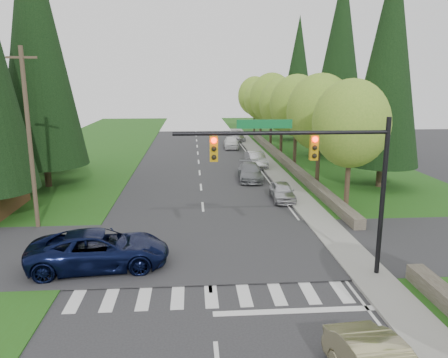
{
  "coord_description": "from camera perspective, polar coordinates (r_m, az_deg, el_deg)",
  "views": [
    {
      "loc": [
        -0.65,
        -12.42,
        8.22
      ],
      "look_at": [
        1.12,
        11.44,
        2.8
      ],
      "focal_mm": 35.0,
      "sensor_mm": 36.0,
      "label": 1
    }
  ],
  "objects": [
    {
      "name": "traffic_signal",
      "position": [
        17.94,
        12.09,
        2.08
      ],
      "size": [
        8.7,
        0.37,
        6.8
      ],
      "color": "black",
      "rests_on": "ground"
    },
    {
      "name": "decid_tree_0",
      "position": [
        28.32,
        16.26,
        6.94
      ],
      "size": [
        4.8,
        4.8,
        8.37
      ],
      "color": "#38281C",
      "rests_on": "ground"
    },
    {
      "name": "conifer_w_c",
      "position": [
        36.37,
        -23.43,
        16.61
      ],
      "size": [
        6.46,
        6.46,
        20.8
      ],
      "color": "#38281C",
      "rests_on": "ground"
    },
    {
      "name": "conifer_e_b",
      "position": [
        49.06,
        14.92,
        15.36
      ],
      "size": [
        6.12,
        6.12,
        19.8
      ],
      "color": "#38281C",
      "rests_on": "ground"
    },
    {
      "name": "conifer_w_e",
      "position": [
        42.62,
        -23.27,
        14.55
      ],
      "size": [
        5.78,
        5.78,
        18.8
      ],
      "color": "#38281C",
      "rests_on": "ground"
    },
    {
      "name": "decid_tree_5",
      "position": [
        62.25,
        4.86,
        10.24
      ],
      "size": [
        4.8,
        4.8,
        8.3
      ],
      "color": "#38281C",
      "rests_on": "ground"
    },
    {
      "name": "cross_street",
      "position": [
        22.02,
        -2.27,
        -9.17
      ],
      "size": [
        120.0,
        8.0,
        0.1
      ],
      "primitive_type": "cube",
      "color": "#28282B",
      "rests_on": "ground"
    },
    {
      "name": "parked_car_b",
      "position": [
        36.76,
        3.44,
        0.92
      ],
      "size": [
        2.23,
        4.88,
        1.38
      ],
      "primitive_type": "imported",
      "rotation": [
        0.0,
        0.0,
        -0.06
      ],
      "color": "slate",
      "rests_on": "ground"
    },
    {
      "name": "grass_west",
      "position": [
        35.65,
        -24.38,
        -1.68
      ],
      "size": [
        14.0,
        110.0,
        0.06
      ],
      "primitive_type": "cube",
      "color": "#255416",
      "rests_on": "ground"
    },
    {
      "name": "conifer_e_c",
      "position": [
        62.18,
        9.67,
        13.57
      ],
      "size": [
        5.1,
        5.1,
        16.8
      ],
      "color": "#38281C",
      "rests_on": "ground"
    },
    {
      "name": "sidewalk_east",
      "position": [
        36.17,
        7.93,
        -0.39
      ],
      "size": [
        1.8,
        80.0,
        0.13
      ],
      "primitive_type": "cube",
      "color": "gray",
      "rests_on": "ground"
    },
    {
      "name": "conifer_e_a",
      "position": [
        35.61,
        20.75,
        14.49
      ],
      "size": [
        5.44,
        5.44,
        17.8
      ],
      "color": "#38281C",
      "rests_on": "ground"
    },
    {
      "name": "ground",
      "position": [
        14.91,
        -1.11,
        -20.7
      ],
      "size": [
        120.0,
        120.0,
        0.0
      ],
      "primitive_type": "plane",
      "color": "#28282B",
      "rests_on": "ground"
    },
    {
      "name": "stone_wall_north",
      "position": [
        44.13,
        7.94,
        2.37
      ],
      "size": [
        0.7,
        40.0,
        0.7
      ],
      "primitive_type": "cube",
      "color": "#4C4438",
      "rests_on": "ground"
    },
    {
      "name": "parked_car_a",
      "position": [
        30.78,
        7.62,
        -1.62
      ],
      "size": [
        1.61,
        3.77,
        1.27
      ],
      "primitive_type": "imported",
      "rotation": [
        0.0,
        0.0,
        -0.03
      ],
      "color": "#BABBBF",
      "rests_on": "ground"
    },
    {
      "name": "suv_navy",
      "position": [
        20.48,
        -15.95,
        -8.84
      ],
      "size": [
        6.41,
        3.48,
        1.71
      ],
      "primitive_type": "imported",
      "rotation": [
        0.0,
        0.0,
        1.68
      ],
      "color": "black",
      "rests_on": "ground"
    },
    {
      "name": "decid_tree_4",
      "position": [
        55.37,
        6.23,
        10.46
      ],
      "size": [
        5.4,
        5.4,
        9.18
      ],
      "color": "#38281C",
      "rests_on": "ground"
    },
    {
      "name": "decid_tree_2",
      "position": [
        41.64,
        9.44,
        9.44
      ],
      "size": [
        5.0,
        5.0,
        8.82
      ],
      "color": "#38281C",
      "rests_on": "ground"
    },
    {
      "name": "grass_east",
      "position": [
        36.12,
        18.1,
        -0.99
      ],
      "size": [
        14.0,
        110.0,
        0.06
      ],
      "primitive_type": "cube",
      "color": "#255416",
      "rests_on": "ground"
    },
    {
      "name": "curb_east",
      "position": [
        36.0,
        6.6,
        -0.42
      ],
      "size": [
        0.2,
        80.0,
        0.13
      ],
      "primitive_type": "cube",
      "color": "gray",
      "rests_on": "ground"
    },
    {
      "name": "parked_car_e",
      "position": [
        60.36,
        1.75,
        5.55
      ],
      "size": [
        2.03,
        4.56,
        1.3
      ],
      "primitive_type": "imported",
      "rotation": [
        0.0,
        0.0,
        0.05
      ],
      "color": "#B4B4B9",
      "rests_on": "ground"
    },
    {
      "name": "decid_tree_3",
      "position": [
        48.5,
        7.6,
        9.63
      ],
      "size": [
        5.0,
        5.0,
        8.55
      ],
      "color": "#38281C",
      "rests_on": "ground"
    },
    {
      "name": "utility_pole",
      "position": [
        26.16,
        -24.07,
        4.9
      ],
      "size": [
        1.6,
        0.24,
        10.0
      ],
      "color": "#473828",
      "rests_on": "ground"
    },
    {
      "name": "parked_car_d",
      "position": [
        54.09,
        0.96,
        4.81
      ],
      "size": [
        1.93,
        4.41,
        1.48
      ],
      "primitive_type": "imported",
      "rotation": [
        0.0,
        0.0,
        -0.04
      ],
      "color": "white",
      "rests_on": "ground"
    },
    {
      "name": "parked_car_c",
      "position": [
        42.55,
        4.21,
        2.57
      ],
      "size": [
        1.84,
        4.46,
        1.44
      ],
      "primitive_type": "imported",
      "rotation": [
        0.0,
        0.0,
        0.07
      ],
      "color": "silver",
      "rests_on": "ground"
    },
    {
      "name": "decid_tree_1",
      "position": [
        34.95,
        12.45,
        8.49
      ],
      "size": [
        5.2,
        5.2,
        8.8
      ],
      "color": "#38281C",
      "rests_on": "ground"
    },
    {
      "name": "decid_tree_6",
      "position": [
        69.17,
        4.03,
        10.78
      ],
      "size": [
        5.2,
        5.2,
        8.86
      ],
      "color": "#38281C",
      "rests_on": "ground"
    }
  ]
}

